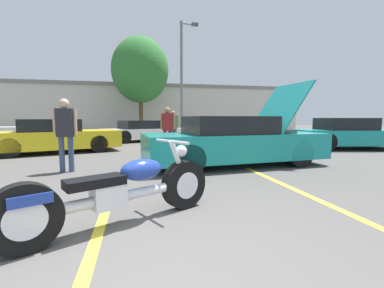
% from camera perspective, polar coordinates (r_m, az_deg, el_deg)
% --- Properties ---
extents(parking_stripe_middle, '(0.12, 5.80, 0.01)m').
position_cam_1_polar(parking_stripe_middle, '(3.30, -19.71, -16.88)').
color(parking_stripe_middle, yellow).
rests_on(parking_stripe_middle, ground).
extents(parking_stripe_back, '(0.12, 5.80, 0.01)m').
position_cam_1_polar(parking_stripe_back, '(4.25, 28.85, -12.11)').
color(parking_stripe_back, yellow).
rests_on(parking_stripe_back, ground).
extents(far_building, '(32.00, 4.20, 4.40)m').
position_cam_1_polar(far_building, '(25.61, -12.24, 8.02)').
color(far_building, beige).
rests_on(far_building, ground).
extents(light_pole, '(1.21, 0.28, 7.55)m').
position_cam_1_polar(light_pole, '(17.63, -2.08, 15.20)').
color(light_pole, slate).
rests_on(light_pole, ground).
extents(tree_background, '(4.49, 4.49, 7.66)m').
position_cam_1_polar(tree_background, '(21.64, -11.44, 15.78)').
color(tree_background, brown).
rests_on(tree_background, ground).
extents(motorcycle, '(2.33, 1.34, 0.97)m').
position_cam_1_polar(motorcycle, '(3.13, -15.73, -10.25)').
color(motorcycle, black).
rests_on(motorcycle, ground).
extents(show_car_hood_open, '(4.91, 2.20, 2.23)m').
position_cam_1_polar(show_car_hood_open, '(6.94, 9.50, 0.59)').
color(show_car_hood_open, teal).
rests_on(show_car_hood_open, ground).
extents(parked_car_mid_left_row, '(4.72, 3.18, 1.22)m').
position_cam_1_polar(parked_car_mid_left_row, '(10.71, -28.16, 1.47)').
color(parked_car_mid_left_row, yellow).
rests_on(parked_car_mid_left_row, ground).
extents(parked_car_right_row, '(4.41, 2.78, 1.27)m').
position_cam_1_polar(parked_car_right_row, '(12.37, 31.17, 1.90)').
color(parked_car_right_row, teal).
rests_on(parked_car_right_row, ground).
extents(parked_car_mid_right_row, '(4.67, 3.33, 1.14)m').
position_cam_1_polar(parked_car_mid_right_row, '(14.38, -11.04, 2.81)').
color(parked_car_mid_right_row, white).
rests_on(parked_car_mid_right_row, ground).
extents(spectator_near_motorcycle, '(0.52, 0.22, 1.65)m').
position_cam_1_polar(spectator_near_motorcycle, '(9.46, -5.45, 4.05)').
color(spectator_near_motorcycle, '#333338').
rests_on(spectator_near_motorcycle, ground).
extents(spectator_by_show_car, '(0.52, 0.21, 1.59)m').
position_cam_1_polar(spectator_by_show_car, '(11.71, -4.24, 4.17)').
color(spectator_by_show_car, brown).
rests_on(spectator_by_show_car, ground).
extents(spectator_midground, '(0.52, 0.22, 1.70)m').
position_cam_1_polar(spectator_midground, '(6.63, -26.34, 3.07)').
color(spectator_midground, '#38476B').
rests_on(spectator_midground, ground).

